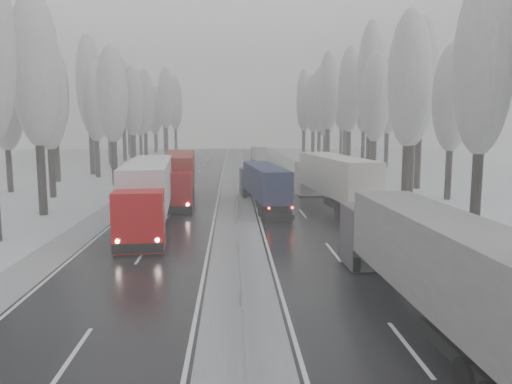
{
  "coord_description": "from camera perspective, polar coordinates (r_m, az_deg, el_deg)",
  "views": [
    {
      "loc": [
        -0.32,
        -14.73,
        7.07
      ],
      "look_at": [
        1.4,
        20.89,
        2.2
      ],
      "focal_mm": 35.0,
      "sensor_mm": 36.0,
      "label": 1
    }
  ],
  "objects": [
    {
      "name": "tree_33",
      "position": [
        109.82,
        7.88,
        8.84
      ],
      "size": [
        3.6,
        3.6,
        14.33
      ],
      "color": "black",
      "rests_on": "ground"
    },
    {
      "name": "tree_68",
      "position": [
        85.49,
        -13.94,
        10.01
      ],
      "size": [
        3.6,
        3.6,
        16.65
      ],
      "color": "black",
      "rests_on": "ground"
    },
    {
      "name": "tree_35",
      "position": [
        117.88,
        9.77,
        9.95
      ],
      "size": [
        3.6,
        3.6,
        18.25
      ],
      "color": "black",
      "rests_on": "ground"
    },
    {
      "name": "truck_red_red",
      "position": [
        46.81,
        -8.8,
        2.1
      ],
      "size": [
        3.63,
        16.94,
        4.32
      ],
      "rotation": [
        0.0,
        0.0,
        0.06
      ],
      "color": "#A2090D",
      "rests_on": "ground"
    },
    {
      "name": "box_truck_distant",
      "position": [
        97.88,
        0.33,
        4.46
      ],
      "size": [
        2.83,
        7.54,
        2.76
      ],
      "rotation": [
        0.0,
        0.0,
        0.08
      ],
      "color": "silver",
      "rests_on": "ground"
    },
    {
      "name": "tree_36",
      "position": [
        122.28,
        5.5,
        10.53
      ],
      "size": [
        3.6,
        3.6,
        20.23
      ],
      "color": "black",
      "rests_on": "ground"
    },
    {
      "name": "tree_31",
      "position": [
        103.11,
        10.19,
        10.38
      ],
      "size": [
        3.6,
        3.6,
        18.58
      ],
      "color": "black",
      "rests_on": "ground"
    },
    {
      "name": "tree_74",
      "position": [
        115.15,
        -10.29,
        10.44
      ],
      "size": [
        3.6,
        3.6,
        19.68
      ],
      "color": "black",
      "rests_on": "ground"
    },
    {
      "name": "truck_grey_tarp",
      "position": [
        19.0,
        19.07,
        -7.05
      ],
      "size": [
        2.93,
        15.76,
        4.02
      ],
      "rotation": [
        0.0,
        0.0,
        0.03
      ],
      "color": "#414145",
      "rests_on": "ground"
    },
    {
      "name": "tree_21",
      "position": [
        57.86,
        18.38,
        12.28
      ],
      "size": [
        3.6,
        3.6,
        18.62
      ],
      "color": "black",
      "rests_on": "ground"
    },
    {
      "name": "tree_75",
      "position": [
        120.55,
        -14.4,
        9.87
      ],
      "size": [
        3.6,
        3.6,
        18.6
      ],
      "color": "black",
      "rests_on": "ground"
    },
    {
      "name": "carriageway_right",
      "position": [
        45.63,
        4.29,
        -1.14
      ],
      "size": [
        7.5,
        200.0,
        0.03
      ],
      "primitive_type": "cube",
      "color": "black",
      "rests_on": "ground"
    },
    {
      "name": "tree_38",
      "position": [
        132.91,
        5.57,
        9.69
      ],
      "size": [
        3.6,
        3.6,
        17.97
      ],
      "color": "black",
      "rests_on": "ground"
    },
    {
      "name": "tree_64",
      "position": [
        69.85,
        -17.91,
        9.77
      ],
      "size": [
        3.6,
        3.6,
        15.42
      ],
      "color": "black",
      "rests_on": "ground"
    },
    {
      "name": "truck_cream_box",
      "position": [
        43.22,
        8.65,
        1.71
      ],
      "size": [
        4.53,
        17.31,
        4.4
      ],
      "rotation": [
        0.0,
        0.0,
        0.11
      ],
      "color": "#B3B19F",
      "rests_on": "ground"
    },
    {
      "name": "tree_34",
      "position": [
        112.29,
        5.55,
        9.93
      ],
      "size": [
        3.6,
        3.6,
        17.63
      ],
      "color": "black",
      "rests_on": "ground"
    },
    {
      "name": "tree_19",
      "position": [
        50.14,
        21.52,
        9.93
      ],
      "size": [
        3.6,
        3.6,
        14.57
      ],
      "color": "black",
      "rests_on": "ground"
    },
    {
      "name": "tree_29",
      "position": [
        93.93,
        12.28,
        10.41
      ],
      "size": [
        3.6,
        3.6,
        18.11
      ],
      "color": "black",
      "rests_on": "ground"
    },
    {
      "name": "tree_63",
      "position": [
        66.18,
        -22.13,
        10.53
      ],
      "size": [
        3.6,
        3.6,
        16.88
      ],
      "color": "black",
      "rests_on": "ground"
    },
    {
      "name": "tree_61",
      "position": [
        57.83,
        -26.75,
        8.88
      ],
      "size": [
        3.6,
        3.6,
        13.95
      ],
      "color": "black",
      "rests_on": "ground"
    },
    {
      "name": "tree_22",
      "position": [
        62.86,
        13.49,
        10.46
      ],
      "size": [
        3.6,
        3.6,
        15.86
      ],
      "color": "black",
      "rests_on": "ground"
    },
    {
      "name": "tree_20",
      "position": [
        53.21,
        17.59,
        10.73
      ],
      "size": [
        3.6,
        3.6,
        15.71
      ],
      "color": "black",
      "rests_on": "ground"
    },
    {
      "name": "median_slush",
      "position": [
        45.29,
        -2.32,
        -1.19
      ],
      "size": [
        3.0,
        200.0,
        0.04
      ],
      "primitive_type": "cube",
      "color": "#A6A8AE",
      "rests_on": "ground"
    },
    {
      "name": "shoulder_right",
      "position": [
        46.49,
        10.36,
        -1.07
      ],
      "size": [
        2.4,
        200.0,
        0.04
      ],
      "primitive_type": "cube",
      "color": "#A6A8AE",
      "rests_on": "ground"
    },
    {
      "name": "tree_60",
      "position": [
        52.01,
        -22.69,
        9.96
      ],
      "size": [
        3.6,
        3.6,
        14.84
      ],
      "color": "black",
      "rests_on": "ground"
    },
    {
      "name": "tree_27",
      "position": [
        83.94,
        14.85,
        10.45
      ],
      "size": [
        3.6,
        3.6,
        17.62
      ],
      "color": "black",
      "rests_on": "ground"
    },
    {
      "name": "tree_77",
      "position": [
        128.93,
        -11.52,
        8.59
      ],
      "size": [
        3.6,
        3.6,
        14.32
      ],
      "color": "black",
      "rests_on": "ground"
    },
    {
      "name": "tree_25",
      "position": [
        74.34,
        17.38,
        11.63
      ],
      "size": [
        3.6,
        3.6,
        19.44
      ],
      "color": "black",
      "rests_on": "ground"
    },
    {
      "name": "ground",
      "position": [
        16.34,
        -1.44,
        -17.85
      ],
      "size": [
        260.0,
        260.0,
        0.0
      ],
      "primitive_type": "plane",
      "color": "silver",
      "rests_on": "ground"
    },
    {
      "name": "tree_28",
      "position": [
        88.45,
        8.27,
        11.3
      ],
      "size": [
        3.6,
        3.6,
        19.62
      ],
      "color": "black",
      "rests_on": "ground"
    },
    {
      "name": "tree_37",
      "position": [
        127.29,
        8.38,
        9.27
      ],
      "size": [
        3.6,
        3.6,
        16.37
      ],
      "color": "black",
      "rests_on": "ground"
    },
    {
      "name": "tree_70",
      "position": [
        95.36,
        -12.61,
        9.97
      ],
      "size": [
        3.6,
        3.6,
        17.09
      ],
      "color": "black",
      "rests_on": "ground"
    },
    {
      "name": "truck_red_white",
      "position": [
        34.99,
        -12.24,
        0.28
      ],
      "size": [
        4.29,
        17.61,
        4.48
      ],
      "rotation": [
        0.0,
        0.0,
        0.09
      ],
      "color": "red",
      "rests_on": "ground"
    },
    {
      "name": "tree_76",
      "position": [
        124.31,
        -9.23,
        9.93
      ],
      "size": [
        3.6,
        3.6,
        18.55
      ],
      "color": "black",
      "rests_on": "ground"
    },
    {
      "name": "tree_62",
      "position": [
        60.12,
        -16.13,
        10.61
      ],
      "size": [
        3.6,
        3.6,
        16.04
      ],
      "color": "black",
      "rests_on": "ground"
    },
    {
      "name": "tree_69",
      "position": [
        90.5,
        -16.54,
        10.87
      ],
      "size": [
        3.6,
        3.6,
        19.35
      ],
      "color": "black",
      "rests_on": "ground"
    },
    {
      "name": "tree_23",
      "position": [
        68.56,
        17.62,
        8.83
      ],
      "size": [
        3.6,
        3.6,
        13.55
      ],
      "color": "black",
      "rests_on": "ground"
    },
    {
      "name": "carriageway_left",
      "position": [
        45.55,
        -8.94,
        -1.23
      ],
      "size": [
        7.5,
        200.0,
        0.03
      ],
      "primitive_type": "cube",
      "color": "black",
      "rests_on": "ground"
    },
    {
      "name": "tree_18",
      "position": [
        44.47,
        17.12,
        12.12
      ],
      "size": [
        3.6,
        3.6,
        16.58
      ],
      "color": "black",
      "rests_on": "ground"
    },
    {
      "name": "truck_blue_box",
      "position": [
        42.67,
        0.79,
        1.11
      ],
      "size": [
        3.64,
        14.27,
        3.63
      ],
      "rotation": [
        0.0,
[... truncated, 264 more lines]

